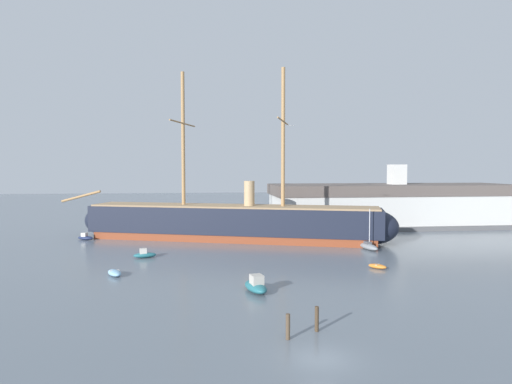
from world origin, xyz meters
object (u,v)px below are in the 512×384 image
motorboat_far_left (85,237)px  dockside_warehouse_right (392,205)px  seagull_in_flight (291,125)px  sailboat_alongside_stern (368,246)px  dinghy_mid_left (115,273)px  sailboat_distant_centre (247,227)px  mooring_piling_left_pair (317,319)px  motorboat_alongside_bow (145,255)px  tall_ship (232,222)px  dinghy_mid_right (377,266)px  motorboat_near_centre (256,286)px  mooring_piling_nearest (288,327)px

motorboat_far_left → dockside_warehouse_right: 63.01m
seagull_in_flight → sailboat_alongside_stern: bearing=16.7°
dinghy_mid_left → dockside_warehouse_right: 65.11m
dinghy_mid_left → sailboat_distant_centre: (19.41, 38.00, 0.01)m
motorboat_far_left → dinghy_mid_left: bearing=-69.5°
mooring_piling_left_pair → dockside_warehouse_right: size_ratio=0.03×
dockside_warehouse_right → motorboat_far_left: bearing=-168.8°
dinghy_mid_left → motorboat_alongside_bow: motorboat_alongside_bow is taller
dinghy_mid_left → motorboat_far_left: 29.41m
tall_ship → dinghy_mid_right: bearing=-55.4°
mooring_piling_left_pair → motorboat_far_left: bearing=121.7°
motorboat_near_centre → dinghy_mid_left: size_ratio=1.44×
motorboat_far_left → motorboat_near_centre: bearing=-54.3°
motorboat_near_centre → motorboat_far_left: (-26.05, 36.21, -0.20)m
mooring_piling_nearest → dinghy_mid_right: bearing=54.2°
dinghy_mid_left → sailboat_distant_centre: bearing=62.9°
mooring_piling_nearest → mooring_piling_left_pair: bearing=27.9°
dockside_warehouse_right → motorboat_alongside_bow: bearing=-149.1°
motorboat_near_centre → dinghy_mid_right: (16.48, 8.72, -0.35)m
sailboat_alongside_stern → seagull_in_flight: 22.73m
sailboat_distant_centre → sailboat_alongside_stern: bearing=-56.9°
sailboat_distant_centre → tall_ship: bearing=-106.4°
sailboat_distant_centre → dockside_warehouse_right: dockside_warehouse_right is taller
tall_ship → sailboat_alongside_stern: 23.70m
sailboat_distant_centre → motorboat_near_centre: bearing=-94.5°
dinghy_mid_right → dinghy_mid_left: bearing=-179.9°
dinghy_mid_left → seagull_in_flight: (22.74, 8.84, 18.32)m
motorboat_near_centre → sailboat_distant_centre: 46.81m
motorboat_near_centre → sailboat_alongside_stern: 29.42m
tall_ship → motorboat_far_left: tall_ship is taller
motorboat_alongside_bow → sailboat_distant_centre: sailboat_distant_centre is taller
motorboat_alongside_bow → dockside_warehouse_right: dockside_warehouse_right is taller
tall_ship → sailboat_distant_centre: tall_ship is taller
motorboat_near_centre → seagull_in_flight: (7.01, 17.51, 18.03)m
dockside_warehouse_right → seagull_in_flight: seagull_in_flight is taller
dinghy_mid_left → sailboat_distant_centre: sailboat_distant_centre is taller
mooring_piling_left_pair → dockside_warehouse_right: (32.21, 60.01, 3.52)m
motorboat_near_centre → sailboat_alongside_stern: size_ratio=0.72×
sailboat_distant_centre → dinghy_mid_right: bearing=-71.3°
sailboat_distant_centre → seagull_in_flight: bearing=-83.5°
tall_ship → sailboat_distant_centre: size_ratio=13.80×
seagull_in_flight → dockside_warehouse_right: bearing=47.2°
motorboat_far_left → mooring_piling_left_pair: mooring_piling_left_pair is taller
motorboat_alongside_bow → sailboat_alongside_stern: size_ratio=0.52×
dinghy_mid_right → sailboat_alongside_stern: (3.65, 12.73, 0.25)m
motorboat_alongside_bow → dinghy_mid_left: bearing=-101.6°
sailboat_alongside_stern → mooring_piling_left_pair: sailboat_alongside_stern is taller
motorboat_alongside_bow → motorboat_far_left: bearing=125.9°
motorboat_far_left → mooring_piling_left_pair: (29.46, -47.77, 0.54)m
dinghy_mid_right → dockside_warehouse_right: bearing=64.3°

